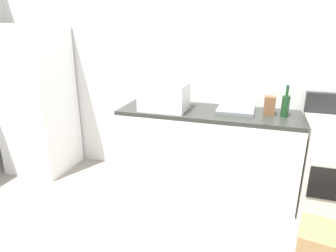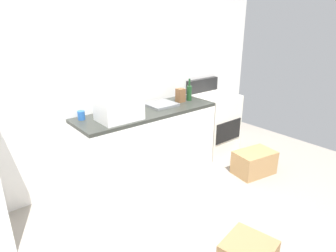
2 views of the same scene
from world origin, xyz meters
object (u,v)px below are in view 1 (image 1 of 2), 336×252
refrigerator (37,100)px  cardboard_box_large (336,252)px  microwave (164,97)px  knife_block (269,106)px  wine_bottle (285,105)px  coffee_mug (144,97)px  stove_oven (335,166)px

refrigerator → cardboard_box_large: 3.35m
microwave → knife_block: 1.03m
wine_bottle → cardboard_box_large: 1.28m
microwave → coffee_mug: 0.43m
refrigerator → microwave: size_ratio=3.78×
refrigerator → knife_block: size_ratio=9.65×
microwave → wine_bottle: size_ratio=1.53×
cardboard_box_large → knife_block: bearing=121.4°
coffee_mug → knife_block: bearing=-5.8°
stove_oven → coffee_mug: (-1.99, 0.17, 0.48)m
microwave → knife_block: (1.02, 0.13, -0.05)m
microwave → knife_block: bearing=7.2°
refrigerator → wine_bottle: refrigerator is taller
stove_oven → refrigerator: bearing=-179.0°
refrigerator → cardboard_box_large: (3.17, -0.80, -0.71)m
stove_oven → cardboard_box_large: bearing=-96.6°
refrigerator → wine_bottle: 2.77m
wine_bottle → knife_block: 0.14m
cardboard_box_large → wine_bottle: bearing=114.9°
stove_oven → coffee_mug: bearing=175.1°
wine_bottle → coffee_mug: (-1.49, 0.16, -0.06)m
microwave → cardboard_box_large: 1.94m
knife_block → cardboard_box_large: (0.54, -0.89, -0.83)m
refrigerator → microwave: 1.62m
wine_bottle → knife_block: size_ratio=1.67×
knife_block → cardboard_box_large: knife_block is taller
stove_oven → knife_block: size_ratio=6.11×
stove_oven → coffee_mug: stove_oven is taller
stove_oven → knife_block: stove_oven is taller
stove_oven → wine_bottle: size_ratio=3.67×
stove_oven → cardboard_box_large: stove_oven is taller
refrigerator → knife_block: (2.63, 0.09, 0.12)m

